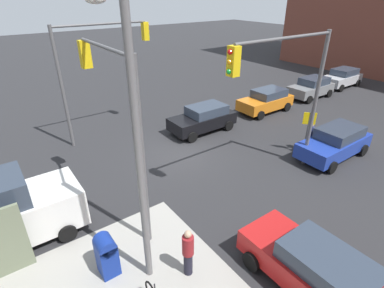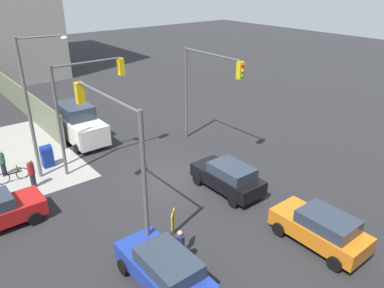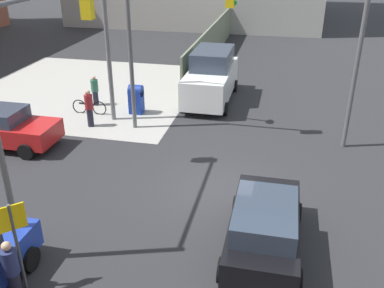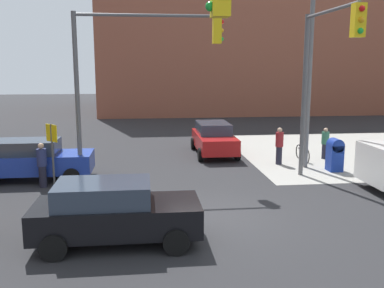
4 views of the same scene
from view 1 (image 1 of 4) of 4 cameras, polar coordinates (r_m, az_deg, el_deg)
name	(u,v)px [view 1 (image 1 of 4)]	position (r m, az deg, el deg)	size (l,w,h in m)	color
ground_plane	(182,154)	(16.36, -1.88, -1.86)	(120.00, 120.00, 0.00)	#28282B
traffic_signal_nw_corner	(289,82)	(13.05, 18.04, 11.25)	(5.75, 0.36, 6.50)	#59595B
traffic_signal_se_corner	(97,59)	(17.60, -17.61, 15.15)	(5.45, 0.36, 6.50)	#59595B
traffic_signal_ne_corner	(116,106)	(10.26, -14.31, 7.09)	(0.36, 4.47, 6.50)	#59595B
street_lamp_corner	(132,134)	(7.74, -11.34, 1.81)	(0.66, 2.66, 8.00)	slate
warning_sign_two_way	(308,126)	(16.82, 21.27, 3.25)	(0.48, 0.48, 2.40)	#4C4C4C
mailbox_blue	(107,254)	(10.11, -15.96, -19.51)	(0.56, 0.64, 1.43)	navy
coupe_red	(317,270)	(9.93, 22.67, -21.27)	(2.02, 4.45, 1.62)	#B21919
sedan_black	(203,118)	(18.73, 2.17, 4.92)	(4.21, 2.02, 1.62)	black
coupe_orange	(266,100)	(22.56, 13.94, 8.07)	(4.17, 2.02, 1.62)	orange
hatchback_silver	(342,77)	(31.20, 26.66, 11.26)	(4.08, 2.02, 1.62)	#B7BABF
sedan_gray	(311,87)	(26.87, 21.78, 9.99)	(4.04, 2.02, 1.62)	slate
hatchback_blue	(335,142)	(17.43, 25.60, 0.31)	(4.38, 2.02, 1.62)	#1E389E
pedestrian_crossing	(188,252)	(9.64, -0.76, -19.86)	(0.36, 0.36, 1.73)	maroon
pedestrian_walking_north	(310,137)	(17.45, 21.49, 1.31)	(0.36, 0.36, 1.69)	navy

